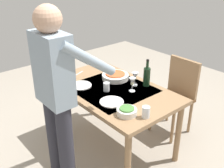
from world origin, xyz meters
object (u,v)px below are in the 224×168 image
object	(u,v)px
wine_glass_right	(135,77)
water_cup_near_left	(106,87)
wine_bottle	(147,76)
water_cup_far_left	(146,112)
side_bowl_salad	(127,111)
dinner_plate_near	(112,102)
water_cup_near_right	(57,75)
wine_glass_left	(132,82)
chair_near	(177,92)
dinner_plate_far	(81,85)
serving_bowl_pasta	(115,76)
person_server	(57,92)
dining_table	(112,95)

from	to	relation	value
wine_glass_right	water_cup_near_left	bearing A→B (deg)	72.61
wine_bottle	water_cup_far_left	size ratio (longest dim) A/B	2.87
side_bowl_salad	wine_bottle	bearing A→B (deg)	-62.60
water_cup_far_left	dinner_plate_near	xyz separation A→B (m)	(0.39, 0.06, -0.05)
wine_bottle	water_cup_near_right	world-z (taller)	wine_bottle
wine_bottle	wine_glass_left	xyz separation A→B (m)	(0.00, 0.21, -0.01)
dinner_plate_near	chair_near	bearing A→B (deg)	-91.23
dinner_plate_far	wine_glass_right	bearing A→B (deg)	-129.03
water_cup_near_left	serving_bowl_pasta	size ratio (longest dim) A/B	0.30
wine_glass_right	water_cup_near_right	xyz separation A→B (m)	(0.68, 0.55, -0.06)
water_cup_near_left	wine_bottle	bearing A→B (deg)	-113.98
person_server	dinner_plate_far	size ratio (longest dim) A/B	7.34
dining_table	water_cup_near_right	distance (m)	0.67
dinner_plate_near	water_cup_near_right	bearing A→B (deg)	8.99
wine_bottle	chair_near	bearing A→B (deg)	-97.22
person_server	wine_glass_left	size ratio (longest dim) A/B	11.19
wine_glass_right	dinner_plate_far	xyz separation A→B (m)	(0.36, 0.45, -0.10)
water_cup_near_right	side_bowl_salad	world-z (taller)	water_cup_near_right
wine_bottle	water_cup_near_left	world-z (taller)	wine_bottle
wine_bottle	serving_bowl_pasta	world-z (taller)	wine_bottle
wine_glass_right	water_cup_near_left	size ratio (longest dim) A/B	1.65
wine_glass_left	water_cup_far_left	distance (m)	0.50
chair_near	serving_bowl_pasta	bearing A→B (deg)	57.02
wine_bottle	water_cup_near_left	distance (m)	0.45
wine_bottle	dinner_plate_far	bearing A→B (deg)	50.53
chair_near	side_bowl_salad	size ratio (longest dim) A/B	5.06
person_server	water_cup_near_right	distance (m)	0.79
serving_bowl_pasta	side_bowl_salad	bearing A→B (deg)	146.59
water_cup_near_left	water_cup_far_left	bearing A→B (deg)	174.37
serving_bowl_pasta	person_server	bearing A→B (deg)	106.49
side_bowl_salad	chair_near	bearing A→B (deg)	-77.74
dinner_plate_far	dinner_plate_near	bearing A→B (deg)	-177.49
dining_table	chair_near	bearing A→B (deg)	-107.07
wine_bottle	wine_glass_right	size ratio (longest dim) A/B	1.96
dining_table	wine_glass_left	bearing A→B (deg)	-148.69
wine_glass_right	water_cup_far_left	xyz separation A→B (m)	(-0.51, 0.37, -0.05)
dinner_plate_far	chair_near	bearing A→B (deg)	-116.25
wine_glass_right	wine_glass_left	bearing A→B (deg)	124.22
chair_near	water_cup_near_left	size ratio (longest dim) A/B	9.95
person_server	dinner_plate_far	world-z (taller)	person_server
wine_glass_left	dinner_plate_near	size ratio (longest dim) A/B	0.66
person_server	water_cup_near_right	world-z (taller)	person_server
serving_bowl_pasta	dinner_plate_near	xyz separation A→B (m)	(-0.38, 0.38, -0.03)
chair_near	side_bowl_salad	xyz separation A→B (m)	(-0.23, 1.04, 0.25)
person_server	serving_bowl_pasta	xyz separation A→B (m)	(0.26, -0.87, -0.19)
dining_table	water_cup_near_left	xyz separation A→B (m)	(-0.01, 0.08, 0.13)
water_cup_near_right	water_cup_far_left	world-z (taller)	water_cup_far_left
dining_table	dinner_plate_far	world-z (taller)	dinner_plate_far
chair_near	wine_bottle	xyz separation A→B (m)	(0.06, 0.49, 0.32)
side_bowl_salad	dining_table	bearing A→B (deg)	-26.26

